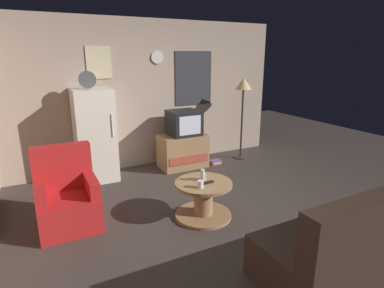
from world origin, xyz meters
TOP-DOWN VIEW (x-y plane):
  - ground_plane at (0.00, 0.00)m, footprint 12.00×12.00m
  - wall_with_art at (0.01, 2.45)m, footprint 5.20×0.12m
  - fridge at (-1.06, 2.08)m, footprint 0.60×0.62m
  - tv_stand at (0.46, 1.96)m, footprint 0.84×0.53m
  - crt_tv at (0.48, 1.96)m, footprint 0.54×0.51m
  - standing_lamp at (1.71, 1.89)m, footprint 0.32×0.32m
  - coffee_table at (-0.12, 0.16)m, footprint 0.72×0.72m
  - wine_glass at (-0.11, 0.21)m, footprint 0.05×0.05m
  - mug_ceramic_white at (-0.24, 0.03)m, footprint 0.08×0.08m
  - mug_ceramic_tan at (-0.09, 0.22)m, footprint 0.08×0.08m
  - remote_control at (-0.09, 0.10)m, footprint 0.15×0.05m
  - armchair at (-1.67, 0.73)m, footprint 0.68×0.68m
  - couch at (0.55, -1.42)m, footprint 1.70×0.80m
  - book_stack at (1.07, 1.80)m, footprint 0.21×0.15m

SIDE VIEW (x-z plane):
  - ground_plane at x=0.00m, z-range 0.00..0.00m
  - book_stack at x=1.07m, z-range 0.00..0.08m
  - coffee_table at x=-0.12m, z-range 0.00..0.47m
  - tv_stand at x=0.46m, z-range 0.00..0.61m
  - couch at x=0.55m, z-range -0.15..0.77m
  - armchair at x=-1.67m, z-range -0.14..0.82m
  - remote_control at x=-0.09m, z-range 0.47..0.49m
  - mug_ceramic_white at x=-0.24m, z-range 0.47..0.56m
  - mug_ceramic_tan at x=-0.09m, z-range 0.47..0.56m
  - wine_glass at x=-0.11m, z-range 0.47..0.62m
  - fridge at x=-1.06m, z-range -0.13..1.64m
  - crt_tv at x=0.48m, z-range 0.61..1.05m
  - wall_with_art at x=0.01m, z-range 0.00..2.62m
  - standing_lamp at x=1.71m, z-range 0.56..2.15m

